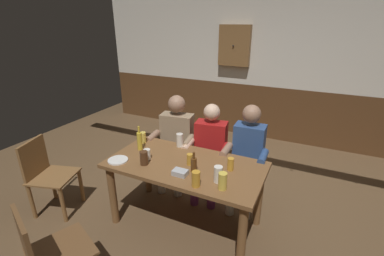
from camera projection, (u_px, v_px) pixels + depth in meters
ground_plane at (193, 212)px, 3.20m from camera, size 7.42×7.42×0.00m
back_wall_upper at (258, 37)px, 4.69m from camera, size 6.18×0.12×1.69m
back_wall_wainscot at (251, 110)px, 5.20m from camera, size 6.18×0.12×0.99m
dining_table at (185, 173)px, 2.80m from camera, size 1.59×0.81×0.75m
person_0 at (176, 138)px, 3.51m from camera, size 0.59×0.55×1.24m
person_1 at (209, 148)px, 3.31m from camera, size 0.56×0.55×1.19m
person_2 at (247, 154)px, 3.12m from camera, size 0.50×0.52×1.24m
chair_empty_near_right at (49, 254)px, 2.03m from camera, size 0.58×0.58×0.88m
chair_empty_near_left at (47, 174)px, 3.09m from camera, size 0.55×0.55×0.88m
condiment_caddy at (180, 173)px, 2.54m from camera, size 0.14×0.10×0.05m
plate_0 at (118, 160)px, 2.81m from camera, size 0.21×0.21×0.01m
bottle_0 at (140, 141)px, 3.01m from camera, size 0.06×0.06×0.28m
bottle_1 at (194, 164)px, 2.58m from camera, size 0.06×0.06×0.21m
pint_glass_0 at (144, 158)px, 2.71m from camera, size 0.08×0.08×0.14m
pint_glass_1 at (147, 154)px, 2.82m from camera, size 0.07×0.07×0.11m
pint_glass_2 at (180, 140)px, 3.10m from camera, size 0.08×0.08×0.16m
pint_glass_3 at (190, 159)px, 2.72m from camera, size 0.06×0.06×0.12m
pint_glass_4 at (231, 164)px, 2.62m from camera, size 0.06×0.06×0.13m
pint_glass_5 at (143, 137)px, 3.20m from camera, size 0.07×0.07×0.13m
pint_glass_6 at (218, 174)px, 2.42m from camera, size 0.08×0.08×0.15m
pint_glass_7 at (196, 179)px, 2.36m from camera, size 0.08×0.08×0.14m
pint_glass_8 at (223, 181)px, 2.32m from camera, size 0.08×0.08×0.16m
wall_dart_cabinet at (234, 46)px, 4.79m from camera, size 0.56×0.15×0.70m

